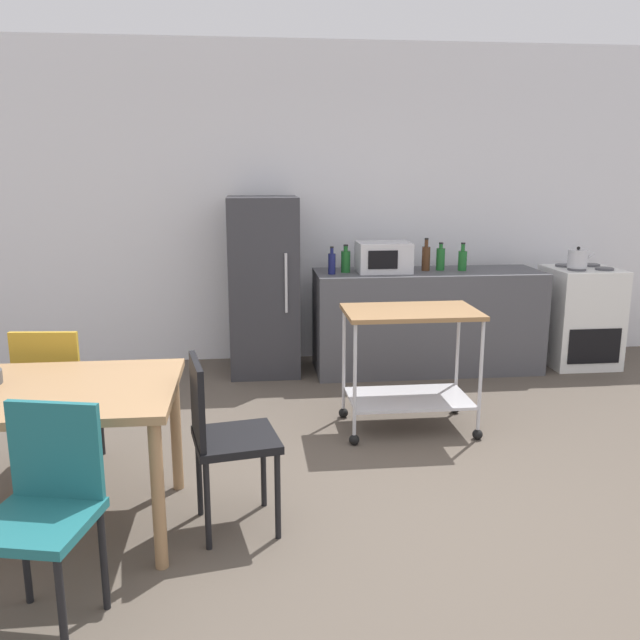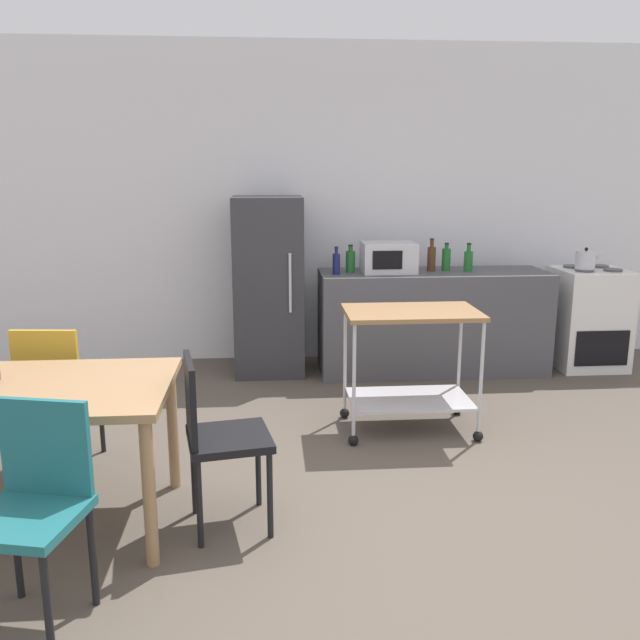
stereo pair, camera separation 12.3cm
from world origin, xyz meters
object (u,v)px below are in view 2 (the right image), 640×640
object	(u,v)px
chair_teal	(33,500)
bottle_olive_oil	(446,259)
dining_table	(15,402)
kitchen_cart	(411,350)
refrigerator	(269,286)
stove_oven	(588,318)
bottle_vinegar	(336,263)
bottle_sparkling_water	(431,258)
chair_mustard	(56,386)
microwave	(388,257)
bottle_soy_sauce	(350,261)
kettle	(586,260)
chair_black	(216,431)
bottle_sesame_oil	(468,260)

from	to	relation	value
chair_teal	bottle_olive_oil	world-z (taller)	bottle_olive_oil
dining_table	kitchen_cart	size ratio (longest dim) A/B	1.65
refrigerator	kitchen_cart	bearing A→B (deg)	-56.96
stove_oven	bottle_vinegar	size ratio (longest dim) A/B	3.90
chair_teal	bottle_sparkling_water	bearing A→B (deg)	67.33
chair_teal	bottle_olive_oil	bearing A→B (deg)	65.90
chair_mustard	microwave	world-z (taller)	microwave
bottle_soy_sauce	bottle_olive_oil	size ratio (longest dim) A/B	0.98
dining_table	chair_teal	bearing A→B (deg)	-66.92
bottle_vinegar	bottle_olive_oil	world-z (taller)	bottle_olive_oil
chair_teal	bottle_sparkling_water	world-z (taller)	bottle_sparkling_water
bottle_olive_oil	chair_mustard	bearing A→B (deg)	-146.72
chair_teal	kettle	bearing A→B (deg)	53.56
chair_mustard	chair_teal	distance (m)	1.46
chair_black	refrigerator	bearing A→B (deg)	-16.18
chair_black	stove_oven	bearing A→B (deg)	-60.96
refrigerator	bottle_sparkling_water	world-z (taller)	refrigerator
bottle_soy_sauce	microwave	bearing A→B (deg)	-2.68
refrigerator	kettle	world-z (taller)	refrigerator
refrigerator	bottle_olive_oil	world-z (taller)	refrigerator
chair_teal	microwave	distance (m)	3.82
chair_mustard	stove_oven	world-z (taller)	stove_oven
refrigerator	chair_teal	bearing A→B (deg)	-105.66
chair_teal	bottle_sesame_oil	world-z (taller)	bottle_sesame_oil
bottle_soy_sauce	kettle	size ratio (longest dim) A/B	1.01
bottle_vinegar	chair_mustard	bearing A→B (deg)	-136.81
kettle	dining_table	bearing A→B (deg)	-148.91
dining_table	bottle_vinegar	bearing A→B (deg)	53.10
refrigerator	chair_mustard	bearing A→B (deg)	-123.58
stove_oven	bottle_sparkling_water	xyz separation A→B (m)	(-1.47, 0.02, 0.56)
bottle_sparkling_water	bottle_sesame_oil	bearing A→B (deg)	-5.52
kitchen_cart	microwave	bearing A→B (deg)	86.42
stove_oven	microwave	bearing A→B (deg)	-179.28
refrigerator	bottle_sparkling_water	size ratio (longest dim) A/B	5.40
chair_teal	refrigerator	size ratio (longest dim) A/B	0.57
chair_black	kettle	bearing A→B (deg)	-60.98
dining_table	microwave	size ratio (longest dim) A/B	3.26
chair_teal	stove_oven	world-z (taller)	stove_oven
chair_black	kettle	distance (m)	3.98
microwave	kettle	distance (m)	1.74
chair_mustard	bottle_sesame_oil	distance (m)	3.56
chair_mustard	kitchen_cart	world-z (taller)	chair_mustard
dining_table	stove_oven	bearing A→B (deg)	31.37
chair_teal	bottle_sparkling_water	size ratio (longest dim) A/B	3.10
chair_teal	bottle_sesame_oil	distance (m)	4.24
stove_oven	microwave	world-z (taller)	microwave
stove_oven	refrigerator	size ratio (longest dim) A/B	0.59
bottle_sparkling_water	bottle_olive_oil	size ratio (longest dim) A/B	1.17
kitchen_cart	bottle_soy_sauce	bearing A→B (deg)	100.04
microwave	bottle_sparkling_water	bearing A→B (deg)	5.89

